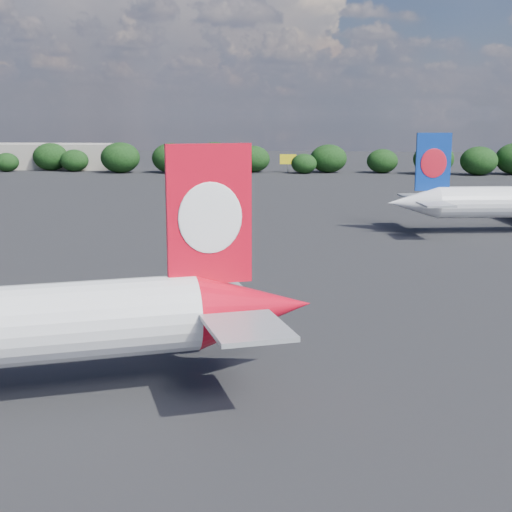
{
  "coord_description": "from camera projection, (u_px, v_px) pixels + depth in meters",
  "views": [
    {
      "loc": [
        19.82,
        -35.26,
        17.47
      ],
      "look_at": [
        16.0,
        12.0,
        8.0
      ],
      "focal_mm": 50.0,
      "sensor_mm": 36.0,
      "label": 1
    }
  ],
  "objects": [
    {
      "name": "horizon_treeline",
      "position": [
        276.0,
        159.0,
        213.24
      ],
      "size": [
        203.37,
        17.3,
        9.32
      ],
      "color": "black",
      "rests_on": "ground"
    },
    {
      "name": "terminal_building",
      "position": [
        53.0,
        156.0,
        231.47
      ],
      "size": [
        42.0,
        16.0,
        8.0
      ],
      "color": "gray",
      "rests_on": "ground"
    },
    {
      "name": "highway_sign",
      "position": [
        187.0,
        163.0,
        212.29
      ],
      "size": [
        6.0,
        0.3,
        4.5
      ],
      "color": "#125D1D",
      "rests_on": "ground"
    },
    {
      "name": "billboard_yellow",
      "position": [
        288.0,
        160.0,
        215.64
      ],
      "size": [
        5.0,
        0.3,
        5.5
      ],
      "color": "yellow",
      "rests_on": "ground"
    },
    {
      "name": "ground",
      "position": [
        168.0,
        243.0,
        98.1
      ],
      "size": [
        500.0,
        500.0,
        0.0
      ],
      "primitive_type": "plane",
      "color": "black",
      "rests_on": "ground"
    }
  ]
}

